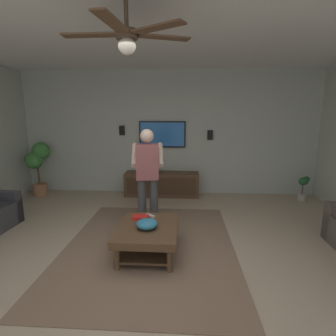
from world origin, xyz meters
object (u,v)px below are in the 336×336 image
(remote_white, at_px, (150,216))
(book, at_px, (140,217))
(coffee_table, at_px, (148,233))
(bowl, at_px, (147,224))
(potted_plant_short, at_px, (304,186))
(tv, at_px, (162,134))
(wall_speaker_left, at_px, (210,135))
(wall_speaker_right, at_px, (122,130))
(person_standing, at_px, (148,172))
(vase_round, at_px, (152,168))
(media_console, at_px, (162,184))
(ceiling_fan, at_px, (128,37))
(potted_plant_tall, at_px, (37,162))

(remote_white, bearing_deg, book, -108.63)
(coffee_table, xyz_separation_m, bowl, (-0.08, -0.00, 0.17))
(potted_plant_short, bearing_deg, tv, 82.58)
(wall_speaker_left, height_order, wall_speaker_right, wall_speaker_right)
(tv, distance_m, remote_white, 2.74)
(bowl, distance_m, remote_white, 0.42)
(potted_plant_short, relative_size, wall_speaker_left, 2.46)
(tv, xyz_separation_m, person_standing, (-1.96, 0.09, -0.48))
(tv, bearing_deg, vase_round, -45.55)
(media_console, bearing_deg, bowl, 0.76)
(person_standing, bearing_deg, vase_round, -2.59)
(coffee_table, bearing_deg, remote_white, 1.31)
(coffee_table, xyz_separation_m, wall_speaker_left, (2.91, -1.08, 1.11))
(tv, distance_m, wall_speaker_right, 0.96)
(person_standing, xyz_separation_m, ceiling_fan, (-1.67, -0.08, 1.62))
(media_console, xyz_separation_m, person_standing, (-1.71, 0.09, 0.66))
(person_standing, relative_size, wall_speaker_left, 7.45)
(person_standing, xyz_separation_m, potted_plant_short, (1.55, -3.23, -0.60))
(media_console, height_order, bowl, media_console)
(book, relative_size, vase_round, 1.00)
(potted_plant_short, xyz_separation_m, bowl, (-2.56, 3.11, 0.13))
(vase_round, distance_m, wall_speaker_left, 1.54)
(book, bearing_deg, potted_plant_tall, 139.42)
(wall_speaker_right, height_order, ceiling_fan, ceiling_fan)
(coffee_table, bearing_deg, media_console, 0.71)
(potted_plant_tall, xyz_separation_m, wall_speaker_left, (0.41, -3.99, 0.61))
(person_standing, height_order, bowl, person_standing)
(potted_plant_tall, bearing_deg, potted_plant_short, -90.12)
(person_standing, distance_m, wall_speaker_left, 2.35)
(bowl, relative_size, remote_white, 1.86)
(remote_white, bearing_deg, wall_speaker_left, 104.28)
(media_console, distance_m, potted_plant_tall, 2.93)
(person_standing, bearing_deg, book, 171.55)
(ceiling_fan, bearing_deg, potted_plant_tall, 41.63)
(book, bearing_deg, bowl, -68.56)
(coffee_table, height_order, tv, tv)
(remote_white, xyz_separation_m, vase_round, (2.33, 0.25, 0.25))
(potted_plant_short, bearing_deg, coffee_table, 128.62)
(person_standing, bearing_deg, ceiling_fan, 175.63)
(ceiling_fan, bearing_deg, remote_white, -1.86)
(book, height_order, ceiling_fan, ceiling_fan)
(coffee_table, xyz_separation_m, wall_speaker_right, (2.91, 0.99, 1.20))
(potted_plant_short, xyz_separation_m, wall_speaker_left, (0.42, 2.03, 1.07))
(bowl, xyz_separation_m, remote_white, (0.42, 0.01, -0.05))
(media_console, relative_size, potted_plant_tall, 1.37)
(person_standing, bearing_deg, wall_speaker_right, 16.74)
(bowl, distance_m, wall_speaker_right, 3.31)
(tv, xyz_separation_m, vase_round, (-0.22, 0.22, -0.75))
(media_console, bearing_deg, vase_round, -95.47)
(tv, bearing_deg, remote_white, 0.56)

